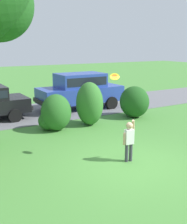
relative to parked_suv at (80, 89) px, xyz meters
name	(u,v)px	position (x,y,z in m)	size (l,w,h in m)	color
ground_plane	(131,165)	(-2.12, -7.22, -1.08)	(80.00, 80.00, 0.00)	#478438
driveway_strip	(42,112)	(-2.12, 0.27, -1.07)	(28.00, 4.40, 0.02)	slate
shrub_centre_left	(55,114)	(-2.72, -2.95, -0.41)	(1.28, 1.23, 1.48)	#286023
shrub_centre	(90,104)	(-1.11, -2.97, -0.15)	(1.12, 1.30, 1.86)	#33702B
shrub_centre_right	(134,102)	(1.39, -2.89, -0.33)	(1.36, 1.46, 1.48)	#1E511C
parked_suv	(80,89)	(0.00, 0.00, 0.00)	(4.70, 2.10, 1.92)	#28429E
child_thrower	(129,138)	(-2.05, -6.97, -0.36)	(0.47, 0.24, 1.29)	#383842
frisbee	(115,77)	(-2.23, -6.44, 1.41)	(0.32, 0.25, 0.25)	yellow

